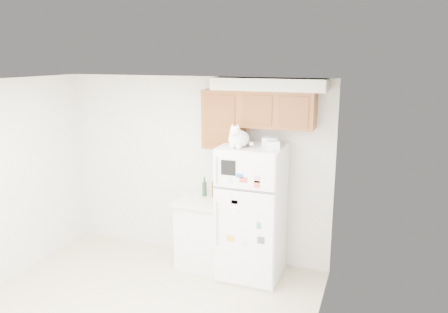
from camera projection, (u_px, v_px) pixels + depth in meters
The scene contains 8 objects.
room_shell at pixel (134, 169), 4.31m from camera, with size 3.84×4.04×2.52m.
refrigerator at pixel (252, 212), 5.47m from camera, with size 0.76×0.78×1.70m.
base_counter at pixel (204, 231), 5.85m from camera, with size 0.64×0.64×0.92m.
cat at pixel (238, 138), 5.15m from camera, with size 0.30×0.43×0.31m.
storage_box_back at pixel (270, 142), 5.27m from camera, with size 0.18×0.13×0.10m, color white.
storage_box_front at pixel (273, 145), 5.09m from camera, with size 0.15×0.11×0.09m, color white.
bottle_green at pixel (204, 186), 5.85m from camera, with size 0.06×0.06×0.26m, color #19381E, non-canonical shape.
bottle_amber at pixel (214, 187), 5.80m from camera, with size 0.07×0.07×0.29m, color #593814, non-canonical shape.
Camera 1 is at (2.39, -3.37, 2.76)m, focal length 35.00 mm.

